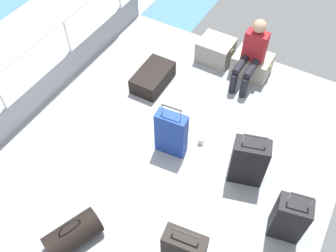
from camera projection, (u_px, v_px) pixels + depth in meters
ground_plane at (168, 156)px, 5.12m from camera, size 4.40×5.20×0.06m
gunwale_port at (45, 88)px, 5.60m from camera, size 0.06×5.20×0.45m
railing_port at (34, 60)px, 5.16m from camera, size 0.04×4.20×1.02m
cargo_crate_0 at (216, 50)px, 6.22m from camera, size 0.59×0.49×0.38m
cargo_crate_1 at (252, 65)px, 6.00m from camera, size 0.63×0.45×0.36m
passenger_seated at (252, 53)px, 5.61m from camera, size 0.34×0.66×1.06m
suitcase_0 at (249, 162)px, 4.60m from camera, size 0.49×0.36×0.89m
suitcase_1 at (171, 134)px, 4.88m from camera, size 0.43×0.22×0.88m
suitcase_3 at (153, 77)px, 5.88m from camera, size 0.45×0.76×0.26m
suitcase_4 at (184, 250)px, 3.92m from camera, size 0.48×0.27×0.80m
suitcase_5 at (289, 218)px, 4.14m from camera, size 0.41×0.31×0.88m
duffel_bag at (73, 234)px, 4.21m from camera, size 0.54×0.71×0.47m
paper_cup at (201, 141)px, 5.19m from camera, size 0.08×0.08×0.10m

